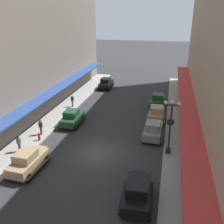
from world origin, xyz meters
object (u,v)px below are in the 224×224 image
at_px(parked_car_0, 156,113).
at_px(pedestrian_4, 189,148).
at_px(pedestrian_3, 41,127).
at_px(pedestrian_5, 19,143).
at_px(lamp_post_with_clock, 170,125).
at_px(parked_car_1, 153,129).
at_px(parked_car_6, 137,192).
at_px(parked_car_2, 72,117).
at_px(parked_car_3, 106,83).
at_px(parked_car_5, 28,160).
at_px(pedestrian_0, 72,101).
at_px(parked_car_4, 158,99).
at_px(fire_hydrant, 39,136).

height_order(parked_car_0, pedestrian_4, parked_car_0).
relative_size(pedestrian_3, pedestrian_5, 1.00).
relative_size(lamp_post_with_clock, pedestrian_5, 3.09).
height_order(parked_car_1, parked_car_6, same).
relative_size(parked_car_2, lamp_post_with_clock, 0.83).
relative_size(parked_car_3, parked_car_6, 0.99).
relative_size(parked_car_6, pedestrian_5, 2.59).
xyz_separation_m(parked_car_6, pedestrian_4, (3.66, 6.75, 0.07)).
bearing_deg(parked_car_5, parked_car_3, 89.70).
relative_size(parked_car_0, parked_car_1, 0.99).
distance_m(pedestrian_0, pedestrian_3, 8.63).
relative_size(parked_car_4, pedestrian_5, 2.57).
bearing_deg(parked_car_6, lamp_post_with_clock, 74.88).
relative_size(parked_car_6, lamp_post_with_clock, 0.84).
bearing_deg(parked_car_6, parked_car_2, 129.64).
relative_size(parked_car_0, parked_car_5, 0.99).
xyz_separation_m(parked_car_5, lamp_post_with_clock, (11.13, 5.25, 2.04)).
xyz_separation_m(parked_car_0, pedestrian_4, (3.40, -7.84, 0.07)).
bearing_deg(parked_car_1, parked_car_2, 173.30).
distance_m(parked_car_3, lamp_post_with_clock, 22.42).
bearing_deg(lamp_post_with_clock, pedestrian_4, -5.96).
bearing_deg(lamp_post_with_clock, parked_car_4, 97.94).
distance_m(parked_car_0, parked_car_4, 5.05).
bearing_deg(parked_car_2, pedestrian_5, -109.03).
xyz_separation_m(parked_car_1, parked_car_3, (-9.38, 16.44, 0.00)).
bearing_deg(pedestrian_0, parked_car_2, -68.28).
bearing_deg(parked_car_2, parked_car_4, 43.04).
xyz_separation_m(parked_car_1, fire_hydrant, (-11.12, -3.51, -0.38)).
height_order(parked_car_4, pedestrian_3, parked_car_4).
relative_size(parked_car_5, fire_hydrant, 5.26).
distance_m(parked_car_5, pedestrian_0, 14.68).
height_order(pedestrian_3, pedestrian_5, same).
height_order(parked_car_0, parked_car_1, same).
bearing_deg(lamp_post_with_clock, pedestrian_3, 177.08).
bearing_deg(lamp_post_with_clock, parked_car_5, -154.77).
xyz_separation_m(parked_car_1, pedestrian_4, (3.41, -3.16, 0.07)).
bearing_deg(fire_hydrant, pedestrian_4, 1.37).
height_order(parked_car_0, parked_car_4, same).
xyz_separation_m(parked_car_1, pedestrian_3, (-11.54, -2.31, 0.07)).
xyz_separation_m(pedestrian_3, pedestrian_4, (14.95, -0.86, 0.00)).
relative_size(parked_car_3, pedestrian_4, 2.57).
height_order(parked_car_0, pedestrian_0, parked_car_0).
bearing_deg(parked_car_1, pedestrian_3, -168.69).
distance_m(parked_car_3, parked_car_5, 24.67).
bearing_deg(pedestrian_3, parked_car_2, 57.59).
height_order(parked_car_3, fire_hydrant, parked_car_3).
bearing_deg(pedestrian_4, parked_car_1, 137.10).
bearing_deg(pedestrian_3, parked_car_1, 11.31).
distance_m(fire_hydrant, pedestrian_0, 9.85).
height_order(parked_car_6, lamp_post_with_clock, lamp_post_with_clock).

